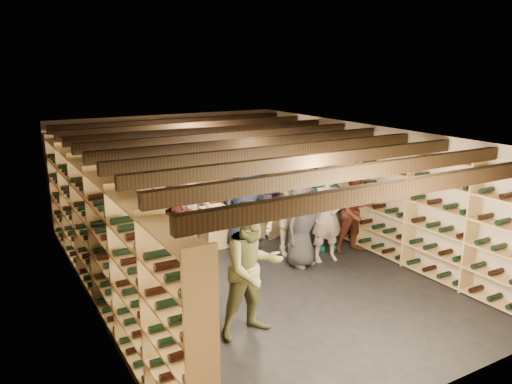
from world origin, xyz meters
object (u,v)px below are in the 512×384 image
object	(u,v)px
person_5	(179,231)
person_6	(244,202)
person_1	(153,246)
person_7	(328,215)
person_3	(289,215)
person_9	(188,208)
person_8	(356,212)
person_11	(283,198)
person_2	(253,269)
person_0	(132,249)
crate_stack_left	(215,227)
crate_stack_right	(273,228)
person_4	(326,208)
person_10	(260,201)
crate_loose	(243,236)
person_12	(303,225)

from	to	relation	value
person_5	person_6	bearing A→B (deg)	43.64
person_1	person_6	xyz separation A→B (m)	(2.18, 0.99, 0.17)
person_6	person_7	xyz separation A→B (m)	(1.01, -1.34, -0.06)
person_3	person_9	size ratio (longest dim) A/B	0.90
person_8	person_11	size ratio (longest dim) A/B	1.00
person_2	person_3	size ratio (longest dim) A/B	1.15
person_0	person_8	bearing A→B (deg)	-19.53
crate_stack_left	crate_stack_right	size ratio (longest dim) A/B	1.53
person_4	person_3	bearing A→B (deg)	-168.96
person_3	person_9	xyz separation A→B (m)	(-1.59, 1.08, 0.09)
person_11	crate_stack_left	bearing A→B (deg)	164.52
person_10	person_4	bearing A→B (deg)	-54.82
crate_stack_left	person_5	bearing A→B (deg)	-137.27
crate_loose	person_3	distance (m)	1.42
crate_stack_right	person_10	world-z (taller)	person_10
person_7	person_9	xyz separation A→B (m)	(-2.06, 1.63, 0.03)
crate_stack_left	person_6	world-z (taller)	person_6
person_5	person_6	size ratio (longest dim) A/B	0.93
person_6	person_9	world-z (taller)	person_6
person_4	person_9	xyz separation A→B (m)	(-2.39, 1.16, 0.06)
person_7	crate_stack_right	bearing A→B (deg)	104.29
crate_stack_right	person_6	bearing A→B (deg)	-161.48
person_6	person_11	size ratio (longest dim) A/B	1.16
crate_stack_left	person_12	bearing A→B (deg)	-59.16
crate_stack_left	person_12	xyz separation A→B (m)	(0.97, -1.62, 0.34)
person_7	crate_loose	bearing A→B (deg)	125.08
person_7	person_10	size ratio (longest dim) A/B	1.07
person_5	person_3	bearing A→B (deg)	18.35
person_4	person_8	distance (m)	0.57
person_7	person_1	bearing A→B (deg)	-177.26
person_0	person_12	world-z (taller)	person_0
person_4	person_8	xyz separation A→B (m)	(0.41, -0.39, -0.04)
person_1	person_7	size ratio (longest dim) A/B	0.87
person_0	person_11	distance (m)	4.04
person_2	crate_loose	bearing A→B (deg)	61.35
crate_stack_right	person_11	size ratio (longest dim) A/B	0.35
person_0	person_8	world-z (taller)	person_0
person_4	person_12	xyz separation A→B (m)	(-0.88, -0.46, -0.07)
crate_stack_left	person_1	bearing A→B (deg)	-142.57
person_11	person_7	bearing A→B (deg)	-108.26
person_3	person_6	distance (m)	0.96
crate_stack_right	person_0	size ratio (longest dim) A/B	0.31
person_9	person_10	bearing A→B (deg)	19.43
person_6	person_11	world-z (taller)	person_6
person_1	person_8	xyz separation A→B (m)	(3.93, -0.28, 0.05)
crate_stack_right	person_10	bearing A→B (deg)	180.00
crate_loose	person_7	distance (m)	2.07
person_0	person_1	size ratio (longest dim) A/B	1.21
person_3	person_2	bearing A→B (deg)	-132.22
person_7	person_10	xyz separation A→B (m)	(-0.47, 1.63, -0.06)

